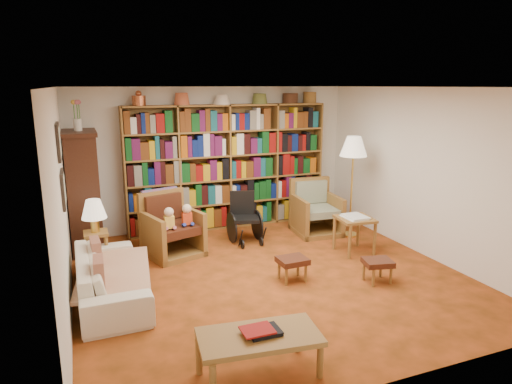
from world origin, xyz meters
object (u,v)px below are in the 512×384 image
sofa (110,277)px  armchair_leather (171,228)px  floor_lamp (353,151)px  side_table_lamp (97,244)px  footstool_b (378,264)px  wheelchair (245,219)px  footstool_a (292,262)px  coffee_table (259,339)px  armchair_sage (314,212)px  side_table_papers (355,223)px

sofa → armchair_leather: size_ratio=1.92×
floor_lamp → sofa: bearing=-166.4°
side_table_lamp → footstool_b: size_ratio=1.31×
wheelchair → sofa: bearing=-148.6°
floor_lamp → footstool_a: size_ratio=4.44×
footstool_a → coffee_table: size_ratio=0.34×
armchair_sage → footstool_a: 2.15m
sofa → side_table_papers: size_ratio=3.24×
side_table_lamp → footstool_b: (3.39, -1.79, -0.13)m
side_table_papers → coffee_table: side_table_papers is taller
side_table_lamp → armchair_sage: bearing=6.2°
footstool_b → footstool_a: bearing=156.4°
side_table_lamp → floor_lamp: size_ratio=0.32×
sofa → floor_lamp: size_ratio=1.11×
side_table_lamp → floor_lamp: floor_lamp is taller
wheelchair → footstool_b: size_ratio=1.97×
armchair_leather → armchair_sage: bearing=2.5°
side_table_papers → footstool_b: 1.12m
floor_lamp → footstool_b: size_ratio=4.05×
armchair_sage → floor_lamp: (0.48, -0.41, 1.12)m
side_table_papers → coffee_table: bearing=-137.2°
side_table_lamp → wheelchair: bearing=9.1°
floor_lamp → side_table_papers: floor_lamp is taller
wheelchair → coffee_table: (-1.13, -3.44, -0.02)m
floor_lamp → coffee_table: floor_lamp is taller
side_table_papers → coffee_table: 3.43m
sofa → side_table_lamp: size_ratio=3.44×
wheelchair → floor_lamp: (1.78, -0.39, 1.09)m
sofa → footstool_b: size_ratio=4.50×
wheelchair → floor_lamp: bearing=-12.4°
wheelchair → side_table_lamp: bearing=-170.9°
sofa → side_table_papers: side_table_papers is taller
wheelchair → coffee_table: 3.62m
side_table_papers → coffee_table: size_ratio=0.52×
side_table_papers → footstool_b: side_table_papers is taller
armchair_sage → floor_lamp: size_ratio=0.54×
side_table_papers → footstool_b: bearing=-107.5°
sofa → wheelchair: 2.61m
footstool_a → footstool_b: footstool_a is taller
armchair_leather → floor_lamp: bearing=-5.7°
armchair_leather → coffee_table: armchair_leather is taller
armchair_sage → wheelchair: (-1.30, -0.02, 0.02)m
side_table_lamp → armchair_sage: 3.65m
floor_lamp → side_table_papers: size_ratio=2.92×
floor_lamp → footstool_b: floor_lamp is taller
side_table_lamp → wheelchair: wheelchair is taller
armchair_sage → wheelchair: bearing=-179.1°
wheelchair → floor_lamp: size_ratio=0.49×
armchair_leather → floor_lamp: 3.21m
armchair_leather → coffee_table: 3.35m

